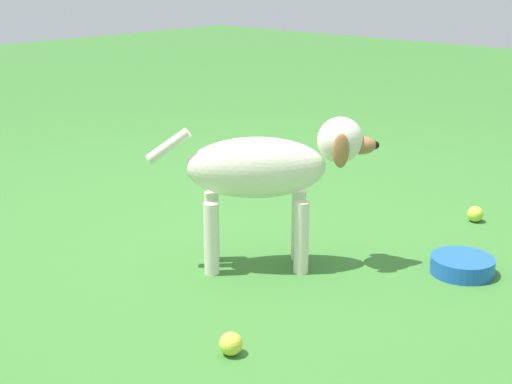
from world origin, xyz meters
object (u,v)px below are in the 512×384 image
(dog, at_px, (270,170))
(water_bowl, at_px, (462,265))
(tennis_ball_0, at_px, (231,344))
(tennis_ball_1, at_px, (475,214))

(dog, xyz_separation_m, water_bowl, (-0.54, -0.40, -0.33))
(dog, bearing_deg, tennis_ball_0, -102.84)
(dog, distance_m, tennis_ball_1, 1.04)
(tennis_ball_0, distance_m, water_bowl, 0.97)
(dog, xyz_separation_m, tennis_ball_1, (-0.33, -0.93, -0.32))
(dog, relative_size, water_bowl, 2.72)
(tennis_ball_0, height_order, water_bowl, tennis_ball_0)
(tennis_ball_0, xyz_separation_m, water_bowl, (-0.21, -0.94, -0.00))
(tennis_ball_0, xyz_separation_m, tennis_ball_1, (0.01, -1.47, 0.00))
(tennis_ball_0, height_order, tennis_ball_1, same)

